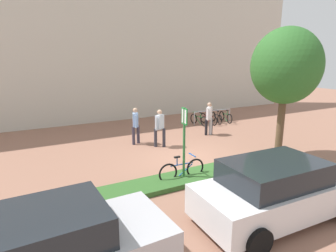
{
  "coord_description": "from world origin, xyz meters",
  "views": [
    {
      "loc": [
        -5.98,
        -9.09,
        3.96
      ],
      "look_at": [
        -0.19,
        1.63,
        1.01
      ],
      "focal_mm": 30.3,
      "sensor_mm": 36.0,
      "label": 1
    }
  ],
  "objects_px": {
    "parking_sign_post": "(184,134)",
    "person_shirt_blue": "(209,116)",
    "bollard_steel": "(211,126)",
    "car_white_hatch": "(276,190)",
    "tree_sidewalk": "(286,67)",
    "person_casual_tan": "(160,126)",
    "bike_rack_cluster": "(212,118)",
    "person_shirt_white": "(136,123)",
    "bike_at_sign": "(182,170)"
  },
  "relations": [
    {
      "from": "bollard_steel",
      "to": "person_shirt_white",
      "type": "relative_size",
      "value": 0.52
    },
    {
      "from": "person_shirt_blue",
      "to": "person_shirt_white",
      "type": "xyz_separation_m",
      "value": [
        -3.96,
        0.32,
        0.0
      ]
    },
    {
      "from": "person_shirt_white",
      "to": "car_white_hatch",
      "type": "height_order",
      "value": "person_shirt_white"
    },
    {
      "from": "parking_sign_post",
      "to": "bike_at_sign",
      "type": "relative_size",
      "value": 1.46
    },
    {
      "from": "person_shirt_blue",
      "to": "person_casual_tan",
      "type": "bearing_deg",
      "value": -169.03
    },
    {
      "from": "car_white_hatch",
      "to": "person_shirt_blue",
      "type": "bearing_deg",
      "value": 65.66
    },
    {
      "from": "parking_sign_post",
      "to": "person_shirt_blue",
      "type": "xyz_separation_m",
      "value": [
        4.15,
        4.27,
        -0.62
      ]
    },
    {
      "from": "person_shirt_blue",
      "to": "parking_sign_post",
      "type": "bearing_deg",
      "value": -134.18
    },
    {
      "from": "bike_at_sign",
      "to": "person_shirt_white",
      "type": "xyz_separation_m",
      "value": [
        0.19,
        4.5,
        0.63
      ]
    },
    {
      "from": "tree_sidewalk",
      "to": "bollard_steel",
      "type": "bearing_deg",
      "value": 92.4
    },
    {
      "from": "car_white_hatch",
      "to": "person_shirt_white",
      "type": "bearing_deg",
      "value": 95.16
    },
    {
      "from": "bike_rack_cluster",
      "to": "bollard_steel",
      "type": "height_order",
      "value": "bollard_steel"
    },
    {
      "from": "tree_sidewalk",
      "to": "person_casual_tan",
      "type": "relative_size",
      "value": 2.95
    },
    {
      "from": "person_shirt_blue",
      "to": "person_casual_tan",
      "type": "relative_size",
      "value": 1.0
    },
    {
      "from": "person_shirt_white",
      "to": "person_casual_tan",
      "type": "bearing_deg",
      "value": -50.11
    },
    {
      "from": "tree_sidewalk",
      "to": "bike_rack_cluster",
      "type": "relative_size",
      "value": 1.91
    },
    {
      "from": "tree_sidewalk",
      "to": "bollard_steel",
      "type": "xyz_separation_m",
      "value": [
        -0.18,
        4.23,
        -3.18
      ]
    },
    {
      "from": "tree_sidewalk",
      "to": "parking_sign_post",
      "type": "bearing_deg",
      "value": 179.97
    },
    {
      "from": "tree_sidewalk",
      "to": "bike_rack_cluster",
      "type": "xyz_separation_m",
      "value": [
        1.53,
        6.32,
        -3.28
      ]
    },
    {
      "from": "bike_rack_cluster",
      "to": "car_white_hatch",
      "type": "height_order",
      "value": "car_white_hatch"
    },
    {
      "from": "person_shirt_blue",
      "to": "person_casual_tan",
      "type": "height_order",
      "value": "same"
    },
    {
      "from": "bike_rack_cluster",
      "to": "bollard_steel",
      "type": "bearing_deg",
      "value": -129.28
    },
    {
      "from": "bike_rack_cluster",
      "to": "car_white_hatch",
      "type": "bearing_deg",
      "value": -118.62
    },
    {
      "from": "parking_sign_post",
      "to": "bike_at_sign",
      "type": "xyz_separation_m",
      "value": [
        -0.01,
        0.09,
        -1.26
      ]
    },
    {
      "from": "bollard_steel",
      "to": "bike_at_sign",
      "type": "bearing_deg",
      "value": -135.71
    },
    {
      "from": "parking_sign_post",
      "to": "person_shirt_white",
      "type": "relative_size",
      "value": 1.43
    },
    {
      "from": "parking_sign_post",
      "to": "person_shirt_blue",
      "type": "bearing_deg",
      "value": 45.82
    },
    {
      "from": "bollard_steel",
      "to": "car_white_hatch",
      "type": "relative_size",
      "value": 0.21
    },
    {
      "from": "tree_sidewalk",
      "to": "person_casual_tan",
      "type": "distance_m",
      "value": 5.68
    },
    {
      "from": "person_shirt_white",
      "to": "car_white_hatch",
      "type": "relative_size",
      "value": 0.39
    },
    {
      "from": "tree_sidewalk",
      "to": "bike_rack_cluster",
      "type": "bearing_deg",
      "value": 76.38
    },
    {
      "from": "bollard_steel",
      "to": "parking_sign_post",
      "type": "bearing_deg",
      "value": -135.03
    },
    {
      "from": "person_shirt_blue",
      "to": "tree_sidewalk",
      "type": "bearing_deg",
      "value": -86.46
    },
    {
      "from": "person_shirt_blue",
      "to": "person_shirt_white",
      "type": "relative_size",
      "value": 1.0
    },
    {
      "from": "tree_sidewalk",
      "to": "person_shirt_blue",
      "type": "xyz_separation_m",
      "value": [
        -0.26,
        4.27,
        -2.65
      ]
    },
    {
      "from": "person_shirt_white",
      "to": "car_white_hatch",
      "type": "distance_m",
      "value": 7.6
    },
    {
      "from": "bollard_steel",
      "to": "car_white_hatch",
      "type": "bearing_deg",
      "value": -115.02
    },
    {
      "from": "person_casual_tan",
      "to": "car_white_hatch",
      "type": "xyz_separation_m",
      "value": [
        -0.1,
        -6.64,
        -0.23
      ]
    },
    {
      "from": "tree_sidewalk",
      "to": "car_white_hatch",
      "type": "height_order",
      "value": "tree_sidewalk"
    },
    {
      "from": "tree_sidewalk",
      "to": "bike_at_sign",
      "type": "relative_size",
      "value": 3.02
    },
    {
      "from": "bike_rack_cluster",
      "to": "person_shirt_white",
      "type": "bearing_deg",
      "value": -163.25
    },
    {
      "from": "bike_at_sign",
      "to": "car_white_hatch",
      "type": "bearing_deg",
      "value": -74.06
    },
    {
      "from": "bollard_steel",
      "to": "car_white_hatch",
      "type": "height_order",
      "value": "car_white_hatch"
    },
    {
      "from": "tree_sidewalk",
      "to": "person_shirt_white",
      "type": "distance_m",
      "value": 6.78
    },
    {
      "from": "bollard_steel",
      "to": "car_white_hatch",
      "type": "xyz_separation_m",
      "value": [
        -3.37,
        -7.21,
        0.31
      ]
    },
    {
      "from": "bike_rack_cluster",
      "to": "person_casual_tan",
      "type": "distance_m",
      "value": 5.68
    },
    {
      "from": "bike_rack_cluster",
      "to": "person_casual_tan",
      "type": "height_order",
      "value": "person_casual_tan"
    },
    {
      "from": "tree_sidewalk",
      "to": "person_shirt_white",
      "type": "xyz_separation_m",
      "value": [
        -4.23,
        4.59,
        -2.65
      ]
    },
    {
      "from": "bike_at_sign",
      "to": "bollard_steel",
      "type": "height_order",
      "value": "bollard_steel"
    },
    {
      "from": "person_shirt_blue",
      "to": "person_casual_tan",
      "type": "xyz_separation_m",
      "value": [
        -3.18,
        -0.62,
        0.0
      ]
    }
  ]
}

